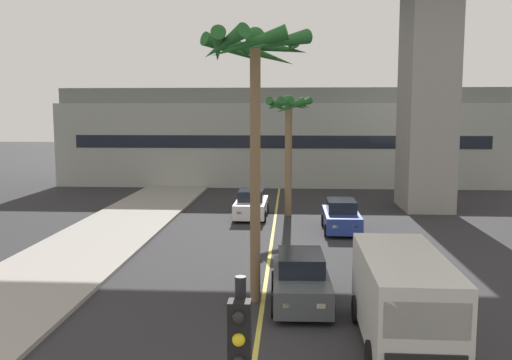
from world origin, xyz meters
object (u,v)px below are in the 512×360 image
at_px(car_queue_second, 341,217).
at_px(palm_tree_mid_median, 288,118).
at_px(car_queue_front, 301,280).
at_px(palm_tree_near_median, 255,71).
at_px(car_queue_third, 251,205).
at_px(delivery_van, 403,297).

height_order(car_queue_second, palm_tree_mid_median, palm_tree_mid_median).
relative_size(car_queue_front, palm_tree_mid_median, 0.60).
height_order(car_queue_front, palm_tree_near_median, palm_tree_near_median).
bearing_deg(palm_tree_near_median, car_queue_second, 71.11).
bearing_deg(palm_tree_mid_median, car_queue_third, -159.39).
relative_size(delivery_van, palm_tree_mid_median, 0.76).
height_order(palm_tree_near_median, palm_tree_mid_median, palm_tree_near_median).
xyz_separation_m(car_queue_front, delivery_van, (2.51, -3.13, 0.57)).
height_order(delivery_van, palm_tree_mid_median, palm_tree_mid_median).
height_order(car_queue_second, delivery_van, delivery_van).
bearing_deg(palm_tree_mid_median, car_queue_second, -56.57).
bearing_deg(car_queue_second, delivery_van, -88.84).
bearing_deg(delivery_van, car_queue_front, 128.76).
bearing_deg(car_queue_third, palm_tree_mid_median, 20.61).
relative_size(car_queue_front, delivery_van, 0.79).
distance_m(car_queue_front, delivery_van, 4.05).
relative_size(car_queue_front, palm_tree_near_median, 0.49).
relative_size(car_queue_third, delivery_van, 0.78).
height_order(car_queue_third, palm_tree_mid_median, palm_tree_mid_median).
bearing_deg(delivery_van, car_queue_second, 91.16).
distance_m(car_queue_front, car_queue_third, 14.34).
distance_m(car_queue_second, delivery_van, 13.95).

